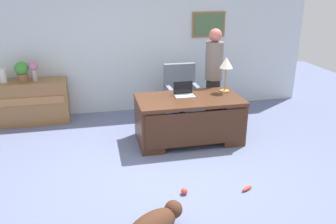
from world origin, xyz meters
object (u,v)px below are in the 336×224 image
at_px(desk_lamp, 226,65).
at_px(dog_toy_ball, 184,191).
at_px(credenza, 28,102).
at_px(person_standing, 214,75).
at_px(potted_plant, 22,71).
at_px(vase_with_flowers, 34,68).
at_px(armchair, 181,95).
at_px(laptop, 184,92).
at_px(desk, 189,118).
at_px(vase_empty, 2,76).
at_px(dog_toy_bone, 247,188).

xyz_separation_m(desk_lamp, dog_toy_ball, (-1.16, -1.72, -1.17)).
xyz_separation_m(credenza, dog_toy_ball, (2.23, -2.91, -0.36)).
bearing_deg(person_standing, potted_plant, 168.71).
xyz_separation_m(credenza, vase_with_flowers, (0.18, 0.00, 0.63)).
bearing_deg(desk_lamp, potted_plant, 160.83).
bearing_deg(armchair, laptop, -101.91).
relative_size(desk, vase_with_flowers, 4.74).
relative_size(desk, laptop, 5.28).
distance_m(desk, potted_plant, 3.13).
distance_m(vase_with_flowers, dog_toy_ball, 3.70).
height_order(armchair, vase_empty, same).
height_order(desk, dog_toy_ball, desk).
bearing_deg(desk, vase_empty, 155.40).
height_order(laptop, dog_toy_ball, laptop).
height_order(armchair, dog_toy_bone, armchair).
relative_size(desk_lamp, dog_toy_ball, 7.07).
relative_size(desk, vase_empty, 7.01).
distance_m(desk, armchair, 1.02).
distance_m(vase_empty, potted_plant, 0.34).
relative_size(armchair, dog_toy_bone, 5.84).
relative_size(person_standing, dog_toy_bone, 9.68).
bearing_deg(vase_with_flowers, credenza, -179.58).
bearing_deg(vase_with_flowers, laptop, -26.71).
distance_m(armchair, desk_lamp, 1.22).
xyz_separation_m(potted_plant, dog_toy_ball, (2.25, -2.91, -0.97)).
relative_size(vase_empty, potted_plant, 0.67).
bearing_deg(potted_plant, armchair, -7.84).
xyz_separation_m(credenza, laptop, (2.66, -1.24, 0.40)).
distance_m(laptop, vase_with_flowers, 2.78).
relative_size(armchair, potted_plant, 2.92).
xyz_separation_m(laptop, vase_with_flowers, (-2.47, 1.24, 0.23)).
xyz_separation_m(vase_empty, dog_toy_ball, (2.59, -2.91, -0.89)).
relative_size(credenza, person_standing, 0.84).
relative_size(desk, person_standing, 0.97).
bearing_deg(vase_empty, vase_with_flowers, -0.00).
relative_size(potted_plant, dog_toy_ball, 4.29).
xyz_separation_m(credenza, potted_plant, (-0.02, 0.00, 0.60)).
relative_size(credenza, dog_toy_bone, 8.10).
height_order(person_standing, potted_plant, person_standing).
bearing_deg(desk_lamp, laptop, -175.54).
xyz_separation_m(desk, vase_with_flowers, (-2.53, 1.40, 0.63)).
distance_m(person_standing, vase_with_flowers, 3.26).
relative_size(credenza, laptop, 4.55).
bearing_deg(laptop, dog_toy_bone, -77.68).
bearing_deg(credenza, dog_toy_bone, -44.59).
bearing_deg(vase_empty, armchair, -7.03).
height_order(credenza, person_standing, person_standing).
height_order(credenza, desk_lamp, desk_lamp).
xyz_separation_m(potted_plant, dog_toy_bone, (3.06, -3.00, -0.98)).
relative_size(potted_plant, dog_toy_bone, 2.00).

